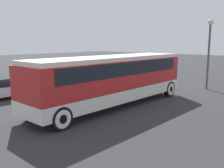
% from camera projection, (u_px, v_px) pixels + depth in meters
% --- Properties ---
extents(ground_plane, '(120.00, 120.00, 0.00)m').
position_uv_depth(ground_plane, '(112.00, 106.00, 14.70)').
color(ground_plane, '#2D2D30').
extents(tour_bus, '(10.95, 2.62, 2.92)m').
position_uv_depth(tour_bus, '(113.00, 76.00, 14.47)').
color(tour_bus, silver).
rests_on(tour_bus, ground_plane).
extents(parked_car_mid, '(4.77, 1.82, 1.40)m').
position_uv_depth(parked_car_mid, '(102.00, 77.00, 21.72)').
color(parked_car_mid, maroon).
rests_on(parked_car_mid, ground_plane).
extents(lamp_post, '(0.44, 0.44, 5.47)m').
position_uv_depth(lamp_post, '(209.00, 43.00, 19.25)').
color(lamp_post, '#515156').
rests_on(lamp_post, ground_plane).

